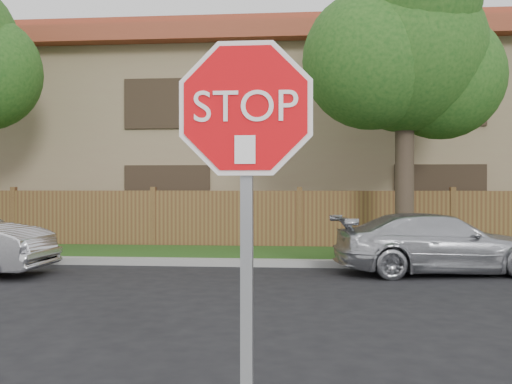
# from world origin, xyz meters

# --- Properties ---
(far_curb) EXTENTS (70.00, 0.30, 0.15)m
(far_curb) POSITION_xyz_m (0.00, 8.15, 0.07)
(far_curb) COLOR gray
(far_curb) RESTS_ON ground
(grass_strip) EXTENTS (70.00, 3.00, 0.12)m
(grass_strip) POSITION_xyz_m (0.00, 9.80, 0.06)
(grass_strip) COLOR #1E4714
(grass_strip) RESTS_ON ground
(fence) EXTENTS (70.00, 0.12, 1.60)m
(fence) POSITION_xyz_m (0.00, 11.40, 0.80)
(fence) COLOR brown
(fence) RESTS_ON ground
(apartment_building) EXTENTS (35.20, 9.20, 7.20)m
(apartment_building) POSITION_xyz_m (0.00, 17.00, 3.53)
(apartment_building) COLOR #947B5C
(apartment_building) RESTS_ON ground
(tree_mid) EXTENTS (4.80, 3.90, 7.35)m
(tree_mid) POSITION_xyz_m (2.52, 9.57, 4.87)
(tree_mid) COLOR #382B21
(tree_mid) RESTS_ON ground
(stop_sign) EXTENTS (1.01, 0.13, 2.55)m
(stop_sign) POSITION_xyz_m (-0.03, -1.48, 1.83)
(stop_sign) COLOR gray
(stop_sign) RESTS_ON sidewalk_near
(sedan_right) EXTENTS (4.32, 2.32, 1.19)m
(sedan_right) POSITION_xyz_m (2.81, 7.39, 0.59)
(sedan_right) COLOR #B3B4BA
(sedan_right) RESTS_ON ground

